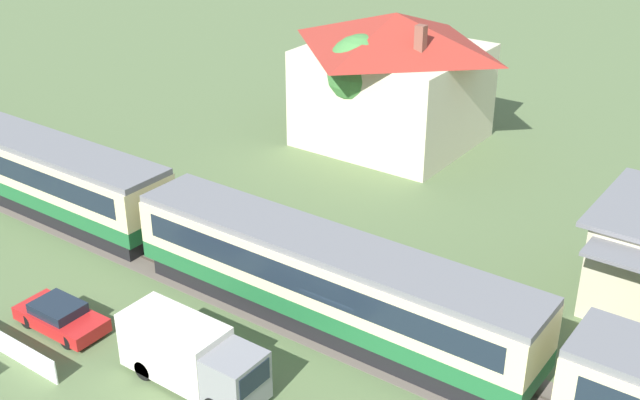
% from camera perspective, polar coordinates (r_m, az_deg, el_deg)
% --- Properties ---
extents(ground_plane, '(600.00, 600.00, 0.00)m').
position_cam_1_polar(ground_plane, '(33.07, 1.60, -9.73)').
color(ground_plane, '#566B42').
extents(passenger_train, '(76.15, 3.23, 3.94)m').
position_cam_1_polar(passenger_train, '(38.11, -11.04, -1.19)').
color(passenger_train, '#1E6033').
rests_on(passenger_train, ground_plane).
extents(railway_track, '(135.58, 3.60, 0.04)m').
position_cam_1_polar(railway_track, '(40.97, -13.46, -2.86)').
color(railway_track, '#665B51').
rests_on(railway_track, ground_plane).
extents(station_house_red_roof, '(10.64, 10.04, 8.26)m').
position_cam_1_polar(station_house_red_roof, '(50.84, 5.26, 8.73)').
color(station_house_red_roof, beige).
rests_on(station_house_red_roof, ground_plane).
extents(parked_car_red, '(4.07, 1.86, 1.16)m').
position_cam_1_polar(parked_car_red, '(34.95, -17.96, -7.89)').
color(parked_car_red, red).
rests_on(parked_car_red, ground_plane).
extents(delivery_truck_grey, '(5.94, 2.00, 2.47)m').
position_cam_1_polar(delivery_truck_grey, '(30.35, -9.15, -10.83)').
color(delivery_truck_grey, gray).
rests_on(delivery_truck_grey, ground_plane).
extents(yard_tree_1, '(4.44, 4.44, 7.41)m').
position_cam_1_polar(yard_tree_1, '(48.56, 2.97, 9.10)').
color(yard_tree_1, '#4C3823').
rests_on(yard_tree_1, ground_plane).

